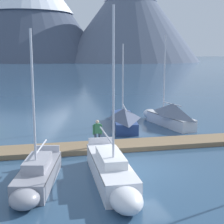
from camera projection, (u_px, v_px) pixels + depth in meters
name	position (u px, v px, depth m)	size (l,w,h in m)	color
ground_plane	(144.00, 168.00, 17.65)	(700.00, 700.00, 0.00)	#2D4C6B
mountain_central_massif	(29.00, 3.00, 205.38)	(93.15, 93.15, 66.72)	#424C60
mountain_shoulder_ridge	(131.00, 14.00, 200.99)	(83.99, 83.99, 55.60)	slate
dock	(121.00, 146.00, 21.40)	(29.41, 4.24, 0.30)	#846B4C
sailboat_mid_dock_port	(37.00, 175.00, 15.19)	(2.83, 5.76, 7.09)	#93939E
sailboat_mid_dock_starboard	(112.00, 172.00, 15.42)	(2.07, 7.33, 8.05)	white
sailboat_far_berth	(123.00, 117.00, 27.57)	(3.37, 7.92, 6.75)	navy
sailboat_outer_slip	(169.00, 115.00, 27.74)	(2.27, 6.92, 7.48)	silver
person_on_dock	(97.00, 132.00, 20.46)	(0.59, 0.25, 1.69)	#384256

